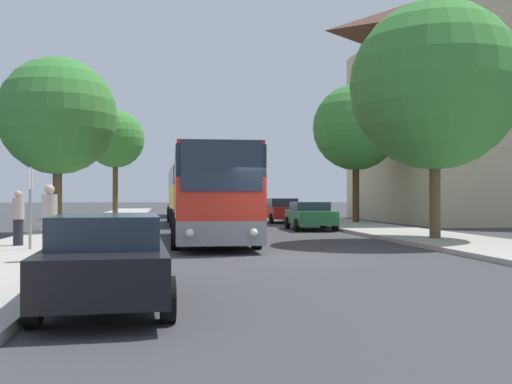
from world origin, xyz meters
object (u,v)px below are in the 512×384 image
object	(u,v)px
bus_stop_sign	(30,198)
pedestrian_waiting_near	(49,222)
tree_left_far	(115,139)
tree_right_mid	(356,128)
tree_right_near	(435,86)
bus_middle	(192,194)
tree_left_near	(58,116)
parked_car_left_curb	(107,258)
parked_car_right_far	(282,210)
bus_front	(210,194)
bus_rear	(185,196)
parked_car_right_near	(310,215)
pedestrian_waiting_far	(18,218)

from	to	relation	value
bus_stop_sign	pedestrian_waiting_near	distance (m)	3.56
tree_left_far	pedestrian_waiting_near	bearing A→B (deg)	-87.99
tree_left_far	tree_right_mid	bearing A→B (deg)	-40.44
tree_right_near	tree_right_mid	distance (m)	13.53
bus_middle	tree_left_near	world-z (taller)	tree_left_near
bus_middle	parked_car_left_curb	size ratio (longest dim) A/B	2.20
parked_car_right_far	tree_left_near	distance (m)	16.27
tree_left_far	tree_right_mid	distance (m)	19.70
bus_front	parked_car_right_far	size ratio (longest dim) A/B	2.50
parked_car_left_curb	tree_right_near	bearing A→B (deg)	44.17
bus_rear	parked_car_right_near	size ratio (longest dim) A/B	2.40
parked_car_left_curb	parked_car_right_near	distance (m)	21.32
parked_car_right_far	bus_stop_sign	size ratio (longest dim) A/B	1.78
parked_car_right_far	tree_left_far	distance (m)	15.58
parked_car_right_near	tree_left_far	size ratio (longest dim) A/B	0.55
bus_front	parked_car_right_far	xyz separation A→B (m)	(5.70, 15.40, -0.96)
bus_rear	tree_right_mid	distance (m)	19.27
bus_middle	parked_car_right_far	distance (m)	6.09
parked_car_right_near	pedestrian_waiting_far	bearing A→B (deg)	41.89
pedestrian_waiting_far	parked_car_left_curb	bearing A→B (deg)	-108.23
parked_car_right_near	tree_right_near	distance (m)	10.17
bus_stop_sign	tree_left_near	distance (m)	10.01
pedestrian_waiting_far	parked_car_right_far	bearing A→B (deg)	18.27
tree_right_near	tree_right_mid	world-z (taller)	tree_right_near
bus_front	tree_left_far	distance (m)	25.86
parked_car_right_near	tree_left_far	bearing A→B (deg)	-55.82
parked_car_right_far	tree_left_near	xyz separation A→B (m)	(-12.06, -9.99, 4.42)
bus_middle	tree_left_near	size ratio (longest dim) A/B	1.33
parked_car_right_near	pedestrian_waiting_near	world-z (taller)	pedestrian_waiting_near
tree_left_near	tree_right_near	xyz separation A→B (m)	(14.51, -6.73, 0.52)
bus_rear	tree_left_far	bearing A→B (deg)	-148.10
parked_car_right_near	parked_car_right_far	distance (m)	8.27
parked_car_right_near	tree_right_mid	world-z (taller)	tree_right_mid
bus_middle	parked_car_right_far	size ratio (longest dim) A/B	2.40
bus_stop_sign	tree_right_mid	xyz separation A→B (m)	(15.02, 16.03, 4.11)
bus_front	tree_right_mid	world-z (taller)	tree_right_mid
tree_right_near	bus_front	bearing A→B (deg)	170.80
bus_rear	bus_middle	bearing A→B (deg)	-90.88
tree_left_near	parked_car_right_far	bearing A→B (deg)	39.63
pedestrian_waiting_near	tree_left_near	bearing A→B (deg)	14.57
bus_middle	pedestrian_waiting_far	bearing A→B (deg)	-111.60
tree_left_near	bus_front	bearing A→B (deg)	-40.41
bus_front	pedestrian_waiting_far	xyz separation A→B (m)	(-6.17, -2.47, -0.75)
tree_right_mid	bus_front	bearing A→B (deg)	-128.10
pedestrian_waiting_far	tree_left_far	xyz separation A→B (m)	(0.69, 27.38, 5.04)
parked_car_left_curb	tree_left_far	world-z (taller)	tree_left_far
pedestrian_waiting_near	tree_right_mid	xyz separation A→B (m)	(13.86, 19.35, 4.68)
tree_left_far	bus_middle	bearing A→B (deg)	-64.09
parked_car_left_curb	parked_car_right_far	distance (m)	29.19
parked_car_right_near	pedestrian_waiting_near	xyz separation A→B (m)	(-9.86, -14.35, 0.32)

